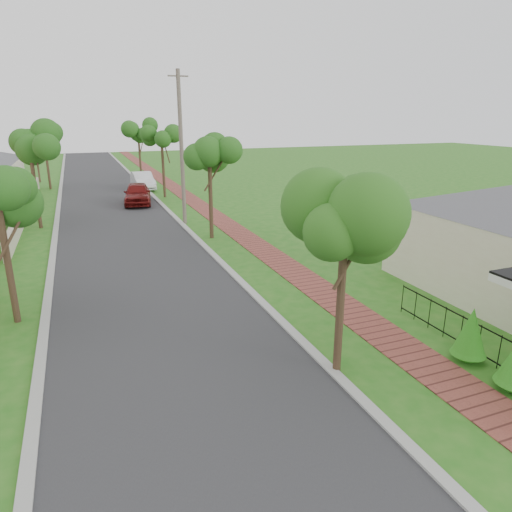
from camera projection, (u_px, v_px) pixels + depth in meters
ground at (340, 409)px, 10.66m from camera, size 160.00×160.00×0.00m
road at (121, 229)px, 27.39m from camera, size 7.00×120.00×0.02m
kerb_right at (181, 224)px, 28.66m from camera, size 0.30×120.00×0.10m
kerb_left at (55, 234)px, 26.12m from camera, size 0.30×120.00×0.10m
sidewalk at (221, 220)px, 29.57m from camera, size 1.50×120.00×0.03m
picket_fence at (500, 351)px, 12.21m from camera, size 0.03×8.02×1.00m
street_trees at (108, 144)px, 32.17m from camera, size 10.70×37.65×5.89m
parked_car_red at (137, 194)px, 34.60m from camera, size 2.58×4.97×1.62m
parked_car_white at (143, 181)px, 41.44m from camera, size 1.77×4.72×1.54m
near_tree at (346, 217)px, 11.01m from camera, size 2.07×2.07×5.30m
utility_pole at (181, 149)px, 27.38m from camera, size 1.20×0.24×9.08m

